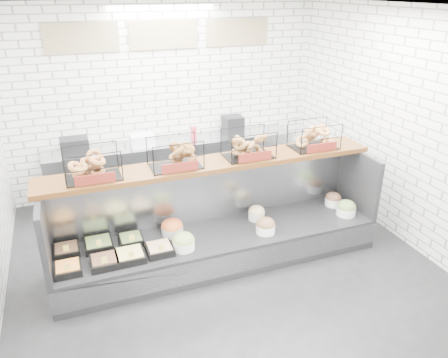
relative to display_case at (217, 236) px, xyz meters
name	(u,v)px	position (x,y,z in m)	size (l,w,h in m)	color
ground	(228,273)	(0.02, -0.34, -0.33)	(5.50, 5.50, 0.00)	black
room_shell	(210,94)	(0.02, 0.26, 1.73)	(5.02, 5.51, 3.01)	white
display_case	(217,236)	(0.00, 0.00, 0.00)	(4.00, 0.90, 1.20)	black
bagel_shelf	(213,152)	(0.02, 0.18, 1.05)	(4.10, 0.50, 0.40)	#3D210D
prep_counter	(174,166)	(0.01, 2.09, 0.14)	(4.00, 0.60, 1.20)	#93969B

